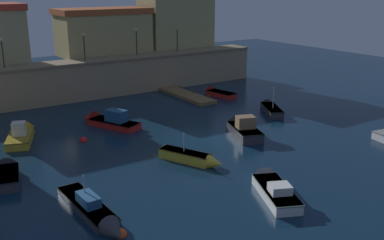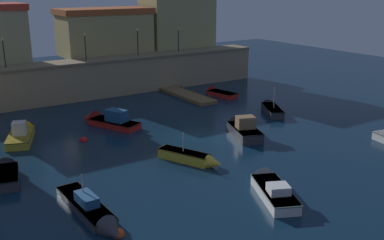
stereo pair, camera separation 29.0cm
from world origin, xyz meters
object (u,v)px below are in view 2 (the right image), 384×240
at_px(moored_boat_4, 217,93).
at_px(moored_boat_8, 6,173).
at_px(quay_lamp_2, 138,37).
at_px(moored_boat_10, 106,120).
at_px(quay_lamp_0, 3,48).
at_px(moored_boat_2, 93,212).
at_px(moored_boat_3, 270,186).
at_px(moored_boat_9, 22,133).
at_px(mooring_buoy_1, 118,235).
at_px(moored_boat_7, 192,158).
at_px(moored_boat_0, 242,128).
at_px(mooring_buoy_0, 84,141).
at_px(moored_boat_6, 271,108).
at_px(quay_lamp_1, 85,42).
at_px(quay_lamp_3, 178,35).

xyz_separation_m(moored_boat_4, moored_boat_8, (-26.30, -11.48, 0.08)).
bearing_deg(quay_lamp_2, moored_boat_10, -128.83).
relative_size(quay_lamp_2, moored_boat_4, 0.67).
distance_m(moored_boat_4, moored_boat_8, 28.69).
height_order(quay_lamp_0, moored_boat_2, quay_lamp_0).
distance_m(quay_lamp_2, moored_boat_3, 31.77).
distance_m(moored_boat_3, moored_boat_4, 26.23).
height_order(moored_boat_3, moored_boat_4, moored_boat_3).
height_order(moored_boat_9, mooring_buoy_1, moored_boat_9).
bearing_deg(moored_boat_9, moored_boat_3, -131.24).
relative_size(moored_boat_7, moored_boat_9, 0.84).
xyz_separation_m(quay_lamp_0, moored_boat_3, (9.25, -30.55, -6.05)).
relative_size(moored_boat_2, moored_boat_4, 1.52).
bearing_deg(moored_boat_7, moored_boat_0, 89.01).
xyz_separation_m(moored_boat_2, mooring_buoy_0, (4.19, 12.95, -0.34)).
bearing_deg(moored_boat_6, quay_lamp_0, 82.07).
bearing_deg(moored_boat_7, quay_lamp_2, 137.71).
height_order(moored_boat_9, mooring_buoy_0, moored_boat_9).
height_order(moored_boat_7, moored_boat_9, moored_boat_7).
height_order(moored_boat_2, moored_boat_8, moored_boat_2).
relative_size(moored_boat_3, mooring_buoy_0, 8.97).
xyz_separation_m(quay_lamp_1, quay_lamp_3, (12.43, -0.00, 0.01)).
bearing_deg(moored_boat_10, moored_boat_9, 61.74).
height_order(moored_boat_3, moored_boat_9, moored_boat_9).
relative_size(moored_boat_0, moored_boat_9, 0.94).
bearing_deg(moored_boat_10, quay_lamp_3, -77.25).
xyz_separation_m(quay_lamp_0, quay_lamp_3, (21.22, 0.00, -0.00)).
bearing_deg(mooring_buoy_1, moored_boat_3, -3.05).
bearing_deg(moored_boat_6, mooring_buoy_0, 112.88).
height_order(quay_lamp_0, quay_lamp_3, quay_lamp_0).
xyz_separation_m(quay_lamp_1, moored_boat_9, (-10.16, -10.97, -5.98)).
bearing_deg(moored_boat_10, moored_boat_0, -159.88).
relative_size(moored_boat_3, moored_boat_6, 1.14).
bearing_deg(moored_boat_7, moored_boat_6, 92.02).
bearing_deg(moored_boat_7, quay_lamp_0, 173.75).
bearing_deg(moored_boat_0, mooring_buoy_1, 140.32).
bearing_deg(moored_boat_2, moored_boat_7, 110.16).
relative_size(quay_lamp_2, moored_boat_8, 0.67).
xyz_separation_m(moored_boat_3, moored_boat_4, (12.67, 22.96, -0.09)).
xyz_separation_m(quay_lamp_3, moored_boat_10, (-15.02, -11.45, -5.98)).
relative_size(quay_lamp_1, moored_boat_9, 0.49).
bearing_deg(moored_boat_3, moored_boat_7, 36.13).
xyz_separation_m(moored_boat_8, moored_boat_9, (3.00, 8.11, 0.07)).
xyz_separation_m(moored_boat_2, moored_boat_4, (23.32, 19.90, -0.03)).
distance_m(quay_lamp_3, moored_boat_3, 33.37).
bearing_deg(moored_boat_6, quay_lamp_2, 51.16).
xyz_separation_m(quay_lamp_2, quay_lamp_3, (5.80, -0.00, -0.10)).
bearing_deg(moored_boat_0, moored_boat_8, 105.63).
relative_size(moored_boat_4, mooring_buoy_1, 6.45).
relative_size(moored_boat_3, mooring_buoy_1, 8.30).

